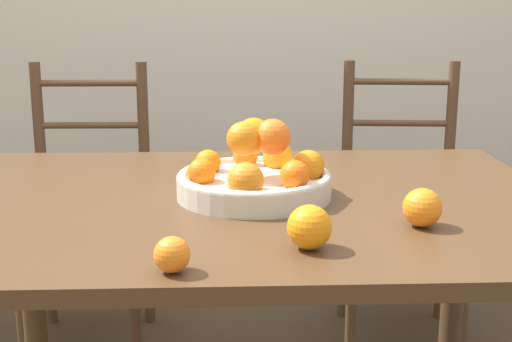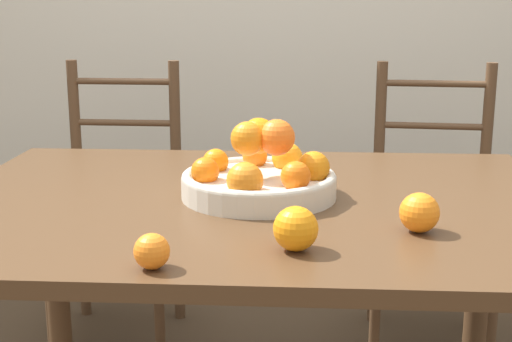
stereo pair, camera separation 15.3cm
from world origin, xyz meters
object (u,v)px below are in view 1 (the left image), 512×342
(orange_loose_0, at_px, (309,227))
(orange_loose_1, at_px, (172,255))
(chair_right, at_px, (401,212))
(orange_loose_2, at_px, (422,208))
(fruit_bowl, at_px, (256,175))
(chair_left, at_px, (88,215))

(orange_loose_0, relative_size, orange_loose_1, 1.33)
(chair_right, bearing_deg, orange_loose_2, -97.15)
(fruit_bowl, distance_m, orange_loose_1, 0.49)
(orange_loose_1, distance_m, chair_left, 1.41)
(orange_loose_0, distance_m, chair_left, 1.41)
(orange_loose_1, distance_m, orange_loose_2, 0.54)
(orange_loose_1, relative_size, chair_right, 0.06)
(chair_left, bearing_deg, fruit_bowl, -55.17)
(chair_left, bearing_deg, orange_loose_2, -49.28)
(fruit_bowl, height_order, chair_right, chair_right)
(orange_loose_0, relative_size, chair_right, 0.08)
(fruit_bowl, relative_size, orange_loose_1, 5.74)
(orange_loose_1, relative_size, orange_loose_2, 0.79)
(fruit_bowl, bearing_deg, chair_left, 123.61)
(fruit_bowl, bearing_deg, orange_loose_2, -35.46)
(orange_loose_1, bearing_deg, fruit_bowl, 70.94)
(orange_loose_0, bearing_deg, orange_loose_1, -156.53)
(orange_loose_2, relative_size, chair_left, 0.08)
(orange_loose_2, xyz_separation_m, chair_right, (0.23, 1.08, -0.34))
(orange_loose_2, distance_m, chair_left, 1.44)
(fruit_bowl, height_order, orange_loose_2, fruit_bowl)
(orange_loose_1, xyz_separation_m, chair_right, (0.72, 1.31, -0.33))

